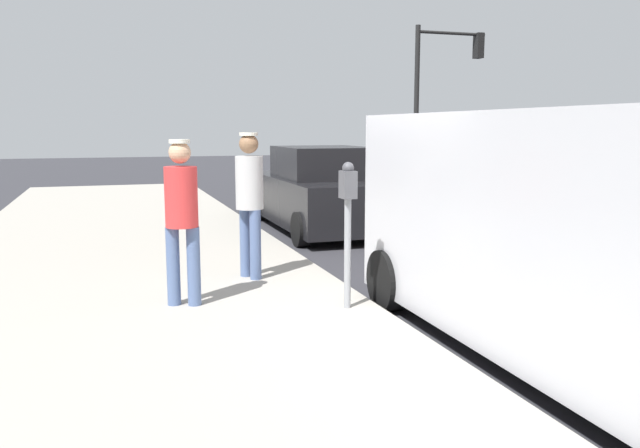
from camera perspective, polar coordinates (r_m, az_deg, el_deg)
ground_plane at (r=7.18m, az=13.23°, el=-7.91°), size 80.00×80.00×0.00m
sidewalk_slab at (r=6.15m, az=-16.23°, el=-10.11°), size 5.00×32.00×0.15m
parking_meter_near at (r=6.51m, az=2.50°, el=1.26°), size 0.14×0.18×1.52m
pedestrian_in_red at (r=6.78m, az=-12.27°, el=1.13°), size 0.34×0.34×1.74m
pedestrian_in_gray at (r=7.90m, az=-6.32°, el=2.62°), size 0.34×0.34×1.81m
parked_van at (r=5.77m, az=23.24°, el=-0.66°), size 2.16×5.22×2.15m
parked_sedan_behind at (r=12.56m, az=-0.01°, el=2.84°), size 1.96×4.41×1.65m
traffic_light_corner at (r=21.36m, az=10.71°, el=12.51°), size 2.48×0.42×5.20m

